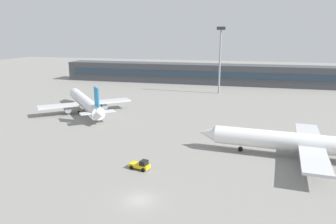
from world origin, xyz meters
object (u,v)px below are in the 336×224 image
object	(u,v)px
airplane_near	(304,143)
floodlight_tower_west	(220,55)
airplane_mid	(85,102)
baggage_tug_yellow	(141,165)

from	to	relation	value
airplane_near	floodlight_tower_west	xyz separation A→B (m)	(-22.04, 64.04, 11.64)
airplane_near	floodlight_tower_west	world-z (taller)	floodlight_tower_west
airplane_mid	baggage_tug_yellow	distance (m)	47.11
floodlight_tower_west	airplane_mid	bearing A→B (deg)	-131.94
airplane_mid	floodlight_tower_west	distance (m)	55.28
airplane_mid	floodlight_tower_west	xyz separation A→B (m)	(36.10, 40.18, 11.76)
baggage_tug_yellow	floodlight_tower_west	world-z (taller)	floodlight_tower_west
airplane_mid	floodlight_tower_west	bearing A→B (deg)	48.06
airplane_near	airplane_mid	bearing A→B (deg)	157.68
airplane_near	floodlight_tower_west	distance (m)	68.72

